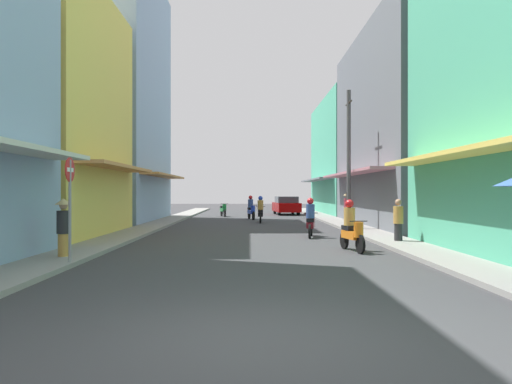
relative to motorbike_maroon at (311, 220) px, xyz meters
name	(u,v)px	position (x,y,z in m)	size (l,w,h in m)	color
ground_plane	(251,228)	(-2.35, 5.11, -0.70)	(98.37, 98.37, 0.00)	#38383A
sidewalk_left	(151,227)	(-7.41, 5.11, -0.64)	(1.52, 52.72, 0.12)	gray
sidewalk_right	(351,226)	(2.71, 5.11, -0.64)	(1.52, 52.72, 0.12)	gray
building_left_mid	(31,115)	(-11.16, 0.11, 4.18)	(7.05, 8.45, 9.78)	#EFD159
building_left_far	(108,97)	(-11.16, 10.44, 6.91)	(7.05, 10.54, 15.25)	#8CA5CC
building_right_mid	(416,129)	(6.46, 6.35, 4.48)	(7.05, 13.73, 10.37)	slate
building_right_far	(358,158)	(6.46, 20.26, 3.94)	(7.05, 13.44, 9.29)	#4CB28C
motorbike_maroon	(311,220)	(0.00, 0.00, 0.00)	(0.60, 1.80, 1.58)	black
motorbike_green	(223,210)	(-4.39, 16.14, -0.20)	(0.66, 1.78, 0.96)	black
motorbike_black	(261,211)	(-1.80, 9.02, 0.00)	(0.55, 1.81, 1.58)	black
motorbike_blue	(251,209)	(-2.35, 12.47, 0.00)	(0.64, 1.78, 1.58)	black
motorbike_orange	(352,228)	(0.68, -4.56, 0.00)	(0.60, 1.79, 1.58)	black
parked_car	(286,205)	(0.47, 19.18, 0.04)	(2.09, 4.23, 1.45)	#8C0000
pedestrian_crossing	(398,222)	(2.72, -2.58, 0.07)	(0.34, 0.34, 1.57)	#262628
pedestrian_midway	(347,206)	(3.15, 8.36, 0.29)	(0.44, 0.44, 1.77)	beige
pedestrian_far	(63,226)	(-7.33, -6.50, 0.22)	(0.44, 0.44, 1.64)	#BF8C3F
utility_pole	(349,159)	(2.20, 3.24, 2.66)	(0.20, 1.20, 6.58)	#4C4C4F
street_sign_no_entry	(70,196)	(-6.80, -7.47, 1.01)	(0.07, 0.60, 2.65)	gray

